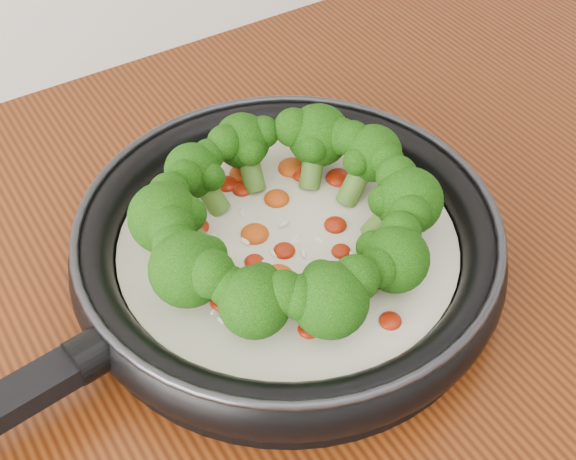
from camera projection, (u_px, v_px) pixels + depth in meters
skillet at (285, 242)px, 0.65m from camera, size 0.58×0.40×0.10m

